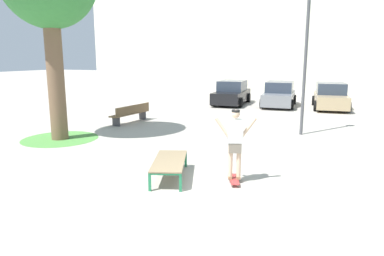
{
  "coord_description": "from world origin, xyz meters",
  "views": [
    {
      "loc": [
        2.99,
        -6.94,
        3.0
      ],
      "look_at": [
        -0.75,
        2.23,
        1.0
      ],
      "focal_mm": 33.15,
      "sensor_mm": 36.0,
      "label": 1
    }
  ],
  "objects": [
    {
      "name": "light_post",
      "position": [
        1.82,
        7.27,
        3.83
      ],
      "size": [
        0.36,
        0.36,
        5.83
      ],
      "color": "#4C4C51",
      "rests_on": "ground"
    },
    {
      "name": "ground_plane",
      "position": [
        0.0,
        0.0,
        0.0
      ],
      "size": [
        120.0,
        120.0,
        0.0
      ],
      "primitive_type": "plane",
      "color": "#B2AA9E"
    },
    {
      "name": "car_grey",
      "position": [
        -0.26,
        15.26,
        0.69
      ],
      "size": [
        2.1,
        4.29,
        1.5
      ],
      "color": "slate",
      "rests_on": "ground"
    },
    {
      "name": "grass_patch_near_left",
      "position": [
        -6.4,
        3.09,
        0.0
      ],
      "size": [
        2.76,
        2.76,
        0.01
      ],
      "primitive_type": "cylinder",
      "color": "#519342",
      "rests_on": "ground"
    },
    {
      "name": "car_tan",
      "position": [
        2.69,
        15.34,
        0.69
      ],
      "size": [
        2.24,
        4.35,
        1.5
      ],
      "color": "tan",
      "rests_on": "ground"
    },
    {
      "name": "skater",
      "position": [
        0.85,
        1.01,
        1.07
      ],
      "size": [
        0.97,
        0.42,
        1.69
      ],
      "color": "beige",
      "rests_on": "skateboard"
    },
    {
      "name": "skateboard",
      "position": [
        0.85,
        1.01,
        0.08
      ],
      "size": [
        0.46,
        0.82,
        0.09
      ],
      "color": "#B23333",
      "rests_on": "ground"
    },
    {
      "name": "skate_box",
      "position": [
        -0.75,
        0.73,
        0.41
      ],
      "size": [
        1.35,
        2.04,
        0.46
      ],
      "color": "#237A4C",
      "rests_on": "ground"
    },
    {
      "name": "building_facade",
      "position": [
        -2.44,
        26.5,
        6.18
      ],
      "size": [
        36.69,
        4.0,
        12.36
      ],
      "primitive_type": "cube",
      "color": "silver",
      "rests_on": "ground"
    },
    {
      "name": "park_bench",
      "position": [
        -5.71,
        6.91,
        0.45
      ],
      "size": [
        0.71,
        2.43,
        0.83
      ],
      "color": "brown",
      "rests_on": "ground"
    },
    {
      "name": "car_black",
      "position": [
        -3.22,
        15.04,
        0.69
      ],
      "size": [
        2.09,
        4.28,
        1.5
      ],
      "color": "black",
      "rests_on": "ground"
    }
  ]
}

